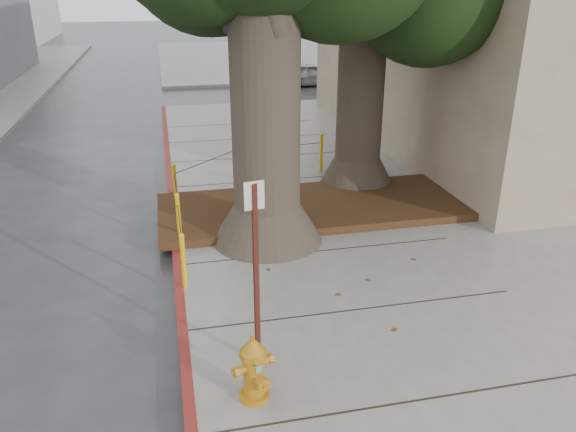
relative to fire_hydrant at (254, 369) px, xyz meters
The scene contains 10 objects.
ground 2.07m from the fire_hydrant, 50.99° to the left, with size 140.00×140.00×0.00m, color #28282B.
sidewalk_main 8.32m from the fire_hydrant, 29.15° to the left, with size 16.00×26.00×0.15m, color slate.
sidewalk_far 32.37m from the fire_hydrant, 77.05° to the left, with size 16.00×20.00×0.15m, color slate.
curb_red 4.14m from the fire_hydrant, 100.49° to the left, with size 0.14×26.00×0.16m, color maroon.
planter_bed 5.86m from the fire_hydrant, 68.44° to the left, with size 6.40×2.60×0.16m, color black.
bollard_ring 5.93m from the fire_hydrant, 86.29° to the left, with size 3.79×5.39×0.95m.
fire_hydrant is the anchor object (origin of this frame).
signpost 1.18m from the fire_hydrant, 76.52° to the left, with size 0.24×0.07×2.42m.
car_silver 22.04m from the fire_hydrant, 73.76° to the left, with size 1.28×3.19×1.09m, color #B1B1B7.
car_red 23.90m from the fire_hydrant, 62.24° to the left, with size 1.13×3.24×1.07m, color maroon.
Camera 1 is at (-2.00, -6.70, 4.62)m, focal length 35.00 mm.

